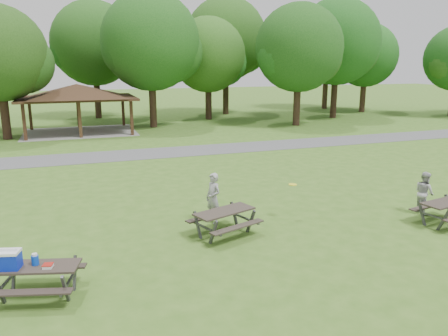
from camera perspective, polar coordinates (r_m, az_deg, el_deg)
ground at (r=13.79m, az=1.59°, el=-9.32°), size 160.00×160.00×0.00m
asphalt_path at (r=26.79m, az=-9.13°, el=1.92°), size 120.00×3.20×0.02m
pavilion at (r=35.93m, az=-18.63°, el=9.26°), size 8.60×7.01×3.76m
tree_row_e at (r=37.50m, az=-9.42°, el=15.63°), size 8.40×8.00×11.02m
tree_row_f at (r=42.31m, az=-1.98°, el=14.28°), size 7.35×7.00×9.55m
tree_row_g at (r=38.68m, az=9.86°, el=14.87°), size 7.77×7.40×10.25m
tree_row_h at (r=44.81m, az=14.63°, el=15.34°), size 8.61×8.20×11.37m
tree_row_i at (r=51.09m, az=18.08°, el=13.61°), size 7.14×6.80×9.52m
tree_deep_b at (r=44.98m, az=-16.49°, el=15.04°), size 8.40×8.00×11.13m
tree_deep_c at (r=46.63m, az=0.35°, el=16.20°), size 8.82×8.40×11.90m
tree_deep_d at (r=53.69m, az=13.43°, el=15.06°), size 8.40×8.00×11.27m
picnic_table_near at (r=11.29m, az=-24.15°, el=-11.85°), size 2.22×1.96×1.31m
picnic_table_middle at (r=13.90m, az=0.05°, el=-6.34°), size 2.38×2.14×0.85m
picnic_table_far at (r=16.66m, az=27.09°, el=-4.53°), size 2.16×1.86×0.83m
frisbee_in_flight at (r=15.32m, az=8.96°, el=-2.15°), size 0.31×0.31×0.02m
frisbee_thrower at (r=14.91m, az=-1.42°, el=-3.95°), size 0.61×0.74×1.74m
frisbee_catcher at (r=17.46m, az=24.69°, el=-2.93°), size 0.68×0.82×1.55m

